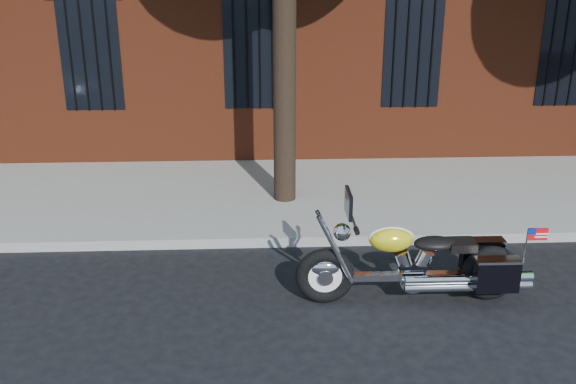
{
  "coord_description": "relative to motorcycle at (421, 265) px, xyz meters",
  "views": [
    {
      "loc": [
        0.11,
        -7.06,
        3.92
      ],
      "look_at": [
        0.46,
        0.8,
        1.03
      ],
      "focal_mm": 40.0,
      "sensor_mm": 36.0,
      "label": 1
    }
  ],
  "objects": [
    {
      "name": "motorcycle",
      "position": [
        0.0,
        0.0,
        0.0
      ],
      "size": [
        2.82,
        0.82,
        1.42
      ],
      "rotation": [
        0.0,
        0.0,
        -0.01
      ],
      "color": "black",
      "rests_on": "ground"
    },
    {
      "name": "curb",
      "position": [
        -1.99,
        1.67,
        -0.41
      ],
      "size": [
        40.0,
        0.16,
        0.15
      ],
      "primitive_type": "cube",
      "color": "gray",
      "rests_on": "ground"
    },
    {
      "name": "sidewalk",
      "position": [
        -1.99,
        3.55,
        -0.41
      ],
      "size": [
        40.0,
        3.6,
        0.15
      ],
      "primitive_type": "cube",
      "color": "gray",
      "rests_on": "ground"
    },
    {
      "name": "ground",
      "position": [
        -1.99,
        0.29,
        -0.48
      ],
      "size": [
        120.0,
        120.0,
        0.0
      ],
      "primitive_type": "plane",
      "color": "black",
      "rests_on": "ground"
    }
  ]
}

